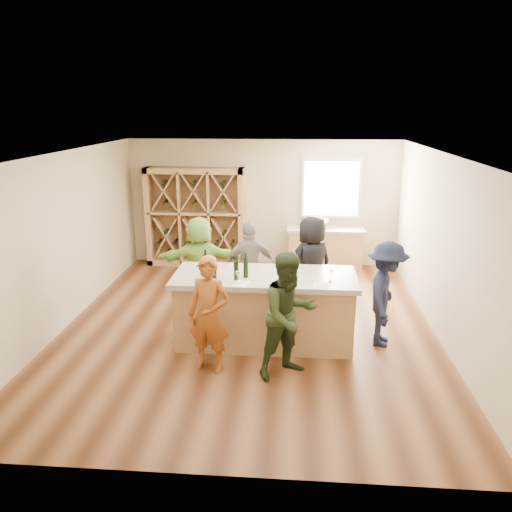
# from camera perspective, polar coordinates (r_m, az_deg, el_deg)

# --- Properties ---
(floor) EXTENTS (6.00, 7.00, 0.10)m
(floor) POSITION_cam_1_polar(r_m,az_deg,el_deg) (8.35, -0.80, -8.30)
(floor) COLOR brown
(floor) RESTS_ON ground
(ceiling) EXTENTS (6.00, 7.00, 0.10)m
(ceiling) POSITION_cam_1_polar(r_m,az_deg,el_deg) (7.59, -0.89, 11.96)
(ceiling) COLOR white
(ceiling) RESTS_ON ground
(wall_back) EXTENTS (6.00, 0.10, 2.80)m
(wall_back) POSITION_cam_1_polar(r_m,az_deg,el_deg) (11.30, 0.83, 6.12)
(wall_back) COLOR #C2B18C
(wall_back) RESTS_ON ground
(wall_front) EXTENTS (6.00, 0.10, 2.80)m
(wall_front) POSITION_cam_1_polar(r_m,az_deg,el_deg) (4.55, -5.04, -10.59)
(wall_front) COLOR #C2B18C
(wall_front) RESTS_ON ground
(wall_left) EXTENTS (0.10, 7.00, 2.80)m
(wall_left) POSITION_cam_1_polar(r_m,az_deg,el_deg) (8.67, -21.36, 1.67)
(wall_left) COLOR #C2B18C
(wall_left) RESTS_ON ground
(wall_right) EXTENTS (0.10, 7.00, 2.80)m
(wall_right) POSITION_cam_1_polar(r_m,az_deg,el_deg) (8.16, 21.02, 0.81)
(wall_right) COLOR #C2B18C
(wall_right) RESTS_ON ground
(window_frame) EXTENTS (1.30, 0.06, 1.30)m
(window_frame) POSITION_cam_1_polar(r_m,az_deg,el_deg) (11.16, 8.58, 7.63)
(window_frame) COLOR white
(window_frame) RESTS_ON wall_back
(window_pane) EXTENTS (1.18, 0.01, 1.18)m
(window_pane) POSITION_cam_1_polar(r_m,az_deg,el_deg) (11.13, 8.59, 7.60)
(window_pane) COLOR white
(window_pane) RESTS_ON wall_back
(wine_rack) EXTENTS (2.20, 0.45, 2.20)m
(wine_rack) POSITION_cam_1_polar(r_m,az_deg,el_deg) (11.28, -6.92, 4.42)
(wine_rack) COLOR #AD8153
(wine_rack) RESTS_ON floor
(back_counter_base) EXTENTS (1.60, 0.58, 0.86)m
(back_counter_base) POSITION_cam_1_polar(r_m,az_deg,el_deg) (11.18, 7.87, 0.73)
(back_counter_base) COLOR #AD8153
(back_counter_base) RESTS_ON floor
(back_counter_top) EXTENTS (1.70, 0.62, 0.06)m
(back_counter_top) POSITION_cam_1_polar(r_m,az_deg,el_deg) (11.06, 7.96, 3.02)
(back_counter_top) COLOR #AC9F8D
(back_counter_top) RESTS_ON back_counter_base
(sink) EXTENTS (0.54, 0.54, 0.19)m
(sink) POSITION_cam_1_polar(r_m,az_deg,el_deg) (11.02, 6.95, 3.67)
(sink) COLOR silver
(sink) RESTS_ON back_counter_top
(faucet) EXTENTS (0.02, 0.02, 0.30)m
(faucet) POSITION_cam_1_polar(r_m,az_deg,el_deg) (11.18, 6.93, 4.16)
(faucet) COLOR silver
(faucet) RESTS_ON back_counter_top
(tasting_counter_base) EXTENTS (2.60, 1.00, 1.00)m
(tasting_counter_base) POSITION_cam_1_polar(r_m,az_deg,el_deg) (7.62, 1.00, -6.30)
(tasting_counter_base) COLOR #AD8153
(tasting_counter_base) RESTS_ON floor
(tasting_counter_top) EXTENTS (2.72, 1.12, 0.08)m
(tasting_counter_top) POSITION_cam_1_polar(r_m,az_deg,el_deg) (7.43, 1.02, -2.46)
(tasting_counter_top) COLOR #AC9F8D
(tasting_counter_top) RESTS_ON tasting_counter_base
(wine_bottle_a) EXTENTS (0.09, 0.09, 0.33)m
(wine_bottle_a) POSITION_cam_1_polar(r_m,az_deg,el_deg) (7.33, -5.78, -1.11)
(wine_bottle_a) COLOR black
(wine_bottle_a) RESTS_ON tasting_counter_top
(wine_bottle_b) EXTENTS (0.08, 0.08, 0.28)m
(wine_bottle_b) POSITION_cam_1_polar(r_m,az_deg,el_deg) (7.17, -4.80, -1.70)
(wine_bottle_b) COLOR black
(wine_bottle_b) RESTS_ON tasting_counter_top
(wine_bottle_d) EXTENTS (0.08, 0.08, 0.28)m
(wine_bottle_d) POSITION_cam_1_polar(r_m,az_deg,el_deg) (7.18, -2.28, -1.65)
(wine_bottle_d) COLOR black
(wine_bottle_d) RESTS_ON tasting_counter_top
(wine_bottle_e) EXTENTS (0.09, 0.09, 0.29)m
(wine_bottle_e) POSITION_cam_1_polar(r_m,az_deg,el_deg) (7.27, -1.18, -1.33)
(wine_bottle_e) COLOR black
(wine_bottle_e) RESTS_ON tasting_counter_top
(wine_glass_a) EXTENTS (0.07, 0.07, 0.18)m
(wine_glass_a) POSITION_cam_1_polar(r_m,az_deg,el_deg) (7.02, -2.11, -2.50)
(wine_glass_a) COLOR white
(wine_glass_a) RESTS_ON tasting_counter_top
(wine_glass_b) EXTENTS (0.09, 0.09, 0.20)m
(wine_glass_b) POSITION_cam_1_polar(r_m,az_deg,el_deg) (6.94, 2.62, -2.67)
(wine_glass_b) COLOR white
(wine_glass_b) RESTS_ON tasting_counter_top
(wine_glass_d) EXTENTS (0.07, 0.07, 0.16)m
(wine_glass_d) POSITION_cam_1_polar(r_m,az_deg,el_deg) (7.27, 4.55, -1.92)
(wine_glass_d) COLOR white
(wine_glass_d) RESTS_ON tasting_counter_top
(wine_glass_e) EXTENTS (0.08, 0.08, 0.19)m
(wine_glass_e) POSITION_cam_1_polar(r_m,az_deg,el_deg) (7.17, 8.53, -2.21)
(wine_glass_e) COLOR white
(wine_glass_e) RESTS_ON tasting_counter_top
(tasting_menu_a) EXTENTS (0.26, 0.31, 0.00)m
(tasting_menu_a) POSITION_cam_1_polar(r_m,az_deg,el_deg) (7.05, -1.65, -3.17)
(tasting_menu_a) COLOR white
(tasting_menu_a) RESTS_ON tasting_counter_top
(tasting_menu_b) EXTENTS (0.29, 0.33, 0.00)m
(tasting_menu_b) POSITION_cam_1_polar(r_m,az_deg,el_deg) (7.02, 3.23, -3.29)
(tasting_menu_b) COLOR white
(tasting_menu_b) RESTS_ON tasting_counter_top
(tasting_menu_c) EXTENTS (0.24, 0.31, 0.00)m
(tasting_menu_c) POSITION_cam_1_polar(r_m,az_deg,el_deg) (7.02, 7.45, -3.40)
(tasting_menu_c) COLOR white
(tasting_menu_c) RESTS_ON tasting_counter_top
(person_near_left) EXTENTS (0.67, 0.56, 1.61)m
(person_near_left) POSITION_cam_1_polar(r_m,az_deg,el_deg) (6.75, -5.39, -6.67)
(person_near_left) COLOR #994C19
(person_near_left) RESTS_ON floor
(person_near_right) EXTENTS (0.94, 0.84, 1.71)m
(person_near_right) POSITION_cam_1_polar(r_m,az_deg,el_deg) (6.60, 3.83, -6.77)
(person_near_right) COLOR #263319
(person_near_right) RESTS_ON floor
(person_server) EXTENTS (0.71, 1.12, 1.61)m
(person_server) POSITION_cam_1_polar(r_m,az_deg,el_deg) (7.68, 14.60, -4.24)
(person_server) COLOR #191E38
(person_server) RESTS_ON floor
(person_far_mid) EXTENTS (1.03, 0.72, 1.60)m
(person_far_mid) POSITION_cam_1_polar(r_m,az_deg,el_deg) (8.70, -0.68, -1.21)
(person_far_mid) COLOR slate
(person_far_mid) RESTS_ON floor
(person_far_right) EXTENTS (0.99, 0.91, 1.70)m
(person_far_right) POSITION_cam_1_polar(r_m,az_deg,el_deg) (8.72, 6.35, -0.95)
(person_far_right) COLOR black
(person_far_right) RESTS_ON floor
(person_far_left) EXTENTS (1.60, 0.77, 1.65)m
(person_far_left) POSITION_cam_1_polar(r_m,az_deg,el_deg) (8.95, -6.44, -0.63)
(person_far_left) COLOR #8CC64C
(person_far_left) RESTS_ON floor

